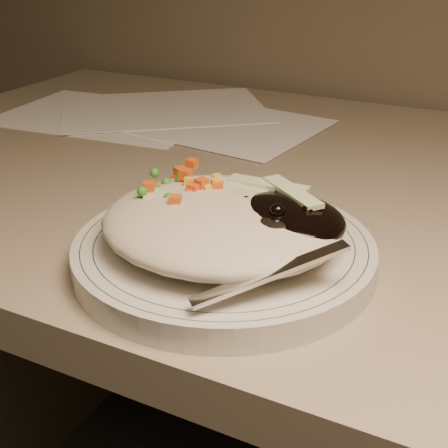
% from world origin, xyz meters
% --- Properties ---
extents(desk, '(1.40, 0.70, 0.74)m').
position_xyz_m(desk, '(0.00, 1.38, 0.54)').
color(desk, gray).
rests_on(desk, ground).
extents(plate, '(0.24, 0.24, 0.02)m').
position_xyz_m(plate, '(-0.10, 1.16, 0.75)').
color(plate, silver).
rests_on(plate, desk).
extents(plate_rim, '(0.23, 0.23, 0.00)m').
position_xyz_m(plate_rim, '(-0.10, 1.16, 0.76)').
color(plate_rim, '#144723').
rests_on(plate_rim, plate).
extents(meal, '(0.21, 0.19, 0.05)m').
position_xyz_m(meal, '(-0.10, 1.16, 0.78)').
color(meal, '#B7AE94').
rests_on(meal, plate).
extents(papers, '(0.47, 0.36, 0.00)m').
position_xyz_m(papers, '(-0.39, 1.51, 0.74)').
color(papers, white).
rests_on(papers, desk).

